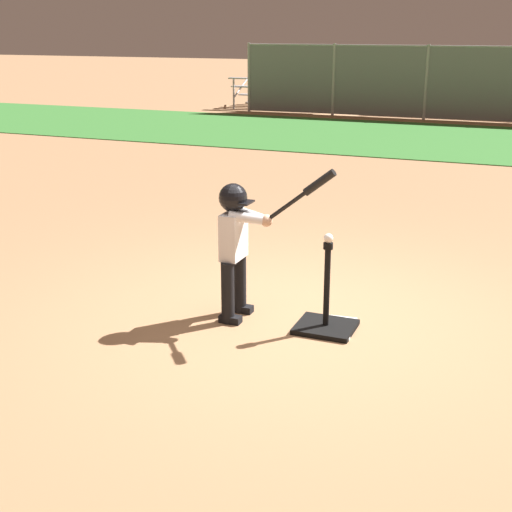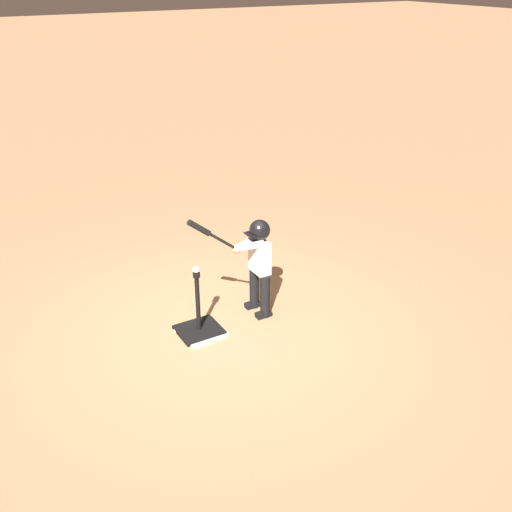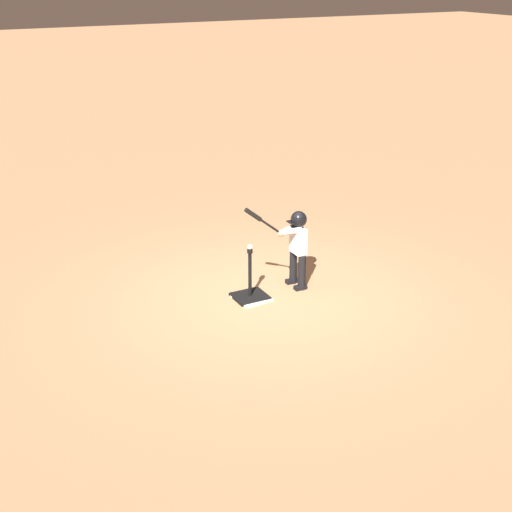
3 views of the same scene
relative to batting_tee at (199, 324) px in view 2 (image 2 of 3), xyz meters
name	(u,v)px [view 2 (image 2 of 3)]	position (x,y,z in m)	size (l,w,h in m)	color
ground_plane	(224,331)	(-0.24, 0.12, -0.09)	(90.00, 90.00, 0.00)	#99704C
home_plate	(201,333)	(-0.01, 0.04, -0.08)	(0.44, 0.44, 0.02)	white
batting_tee	(199,324)	(0.00, 0.00, 0.00)	(0.46, 0.42, 0.73)	black
batter_child	(257,255)	(-0.75, -0.03, 0.63)	(0.96, 0.36, 1.31)	black
baseball	(196,270)	(0.00, 0.00, 0.67)	(0.07, 0.07, 0.07)	white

